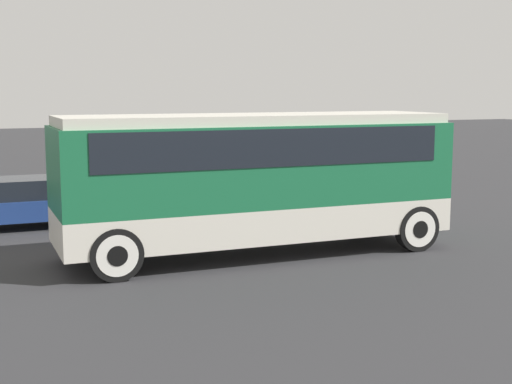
# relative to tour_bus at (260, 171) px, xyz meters

# --- Properties ---
(ground_plane) EXTENTS (120.00, 120.00, 0.00)m
(ground_plane) POSITION_rel_tour_bus_xyz_m (-0.10, -0.00, -1.96)
(ground_plane) COLOR #2D2D30
(tour_bus) EXTENTS (9.12, 2.63, 3.26)m
(tour_bus) POSITION_rel_tour_bus_xyz_m (0.00, 0.00, 0.00)
(tour_bus) COLOR silver
(tour_bus) RESTS_ON ground_plane
(parked_car_near) EXTENTS (4.29, 1.89, 1.38)m
(parked_car_near) POSITION_rel_tour_bus_xyz_m (-4.64, 5.56, -1.27)
(parked_car_near) COLOR navy
(parked_car_near) RESTS_ON ground_plane
(parked_car_mid) EXTENTS (4.67, 1.82, 1.53)m
(parked_car_mid) POSITION_rel_tour_bus_xyz_m (-1.01, 7.77, -1.20)
(parked_car_mid) COLOR #2D5638
(parked_car_mid) RESTS_ON ground_plane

